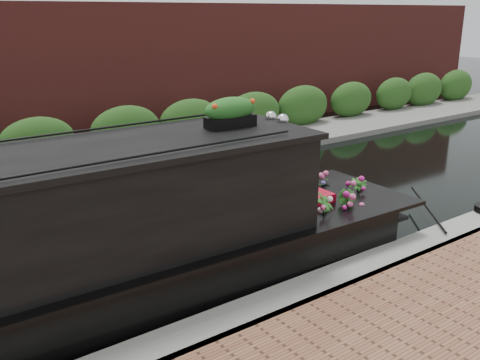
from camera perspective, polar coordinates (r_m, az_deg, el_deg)
ground at (r=9.35m, az=-12.03°, el=-6.47°), size 80.00×80.00×0.00m
near_bank_coping at (r=6.81m, az=0.07°, el=-15.84°), size 40.00×0.60×0.50m
far_bank_path at (r=13.09m, az=-19.70°, el=-0.13°), size 40.00×2.40×0.34m
far_hedge at (r=13.93m, az=-20.79°, el=0.78°), size 40.00×1.10×2.80m
far_brick_wall at (r=15.90m, az=-22.89°, el=2.53°), size 40.00×1.00×8.00m
rope_fender at (r=10.24m, az=13.58°, el=-3.37°), size 0.35×0.34×0.35m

